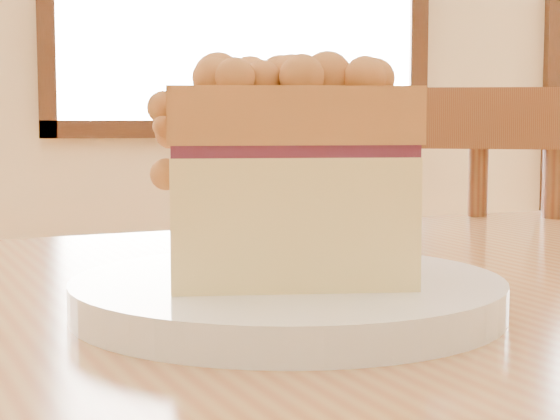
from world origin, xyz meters
name	(u,v)px	position (x,y,z in m)	size (l,w,h in m)	color
plate	(288,297)	(0.00, 0.04, 0.76)	(0.22, 0.22, 0.02)	white
cake_slice	(288,168)	(0.00, 0.04, 0.82)	(0.13, 0.09, 0.11)	#FFEB90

